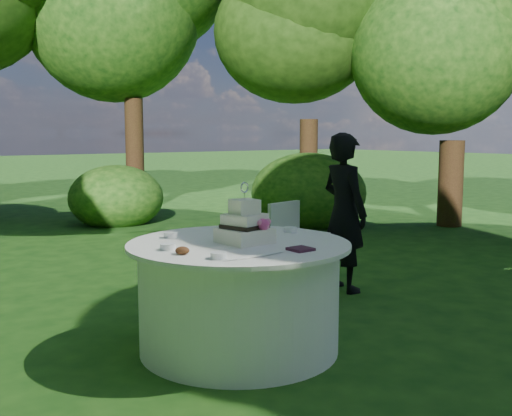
# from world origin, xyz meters

# --- Properties ---
(ground) EXTENTS (80.00, 80.00, 0.00)m
(ground) POSITION_xyz_m (0.00, 0.00, 0.00)
(ground) COLOR #143D10
(ground) RESTS_ON ground
(napkins) EXTENTS (0.14, 0.14, 0.02)m
(napkins) POSITION_xyz_m (0.15, -0.48, 0.78)
(napkins) COLOR #431C31
(napkins) RESTS_ON table
(feather_plume) EXTENTS (0.48, 0.07, 0.01)m
(feather_plume) POSITION_xyz_m (-0.21, -0.46, 0.78)
(feather_plume) COLOR white
(feather_plume) RESTS_ON table
(guest) EXTENTS (0.41, 0.59, 1.53)m
(guest) POSITION_xyz_m (1.75, 0.71, 0.77)
(guest) COLOR black
(guest) RESTS_ON ground
(table) EXTENTS (1.56, 1.56, 0.77)m
(table) POSITION_xyz_m (0.00, 0.00, 0.39)
(table) COLOR silver
(table) RESTS_ON ground
(cake) EXTENTS (0.33, 0.33, 0.43)m
(cake) POSITION_xyz_m (0.03, -0.04, 0.88)
(cake) COLOR silver
(cake) RESTS_ON table
(chair) EXTENTS (0.50, 0.49, 0.89)m
(chair) POSITION_xyz_m (1.18, 0.80, 0.52)
(chair) COLOR white
(chair) RESTS_ON ground
(votives) EXTENTS (1.19, 0.93, 0.04)m
(votives) POSITION_xyz_m (-0.04, 0.12, 0.79)
(votives) COLOR white
(votives) RESTS_ON table
(petal_cups) EXTENTS (0.99, 0.66, 0.05)m
(petal_cups) POSITION_xyz_m (-0.08, 0.16, 0.79)
(petal_cups) COLOR #562D16
(petal_cups) RESTS_ON table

